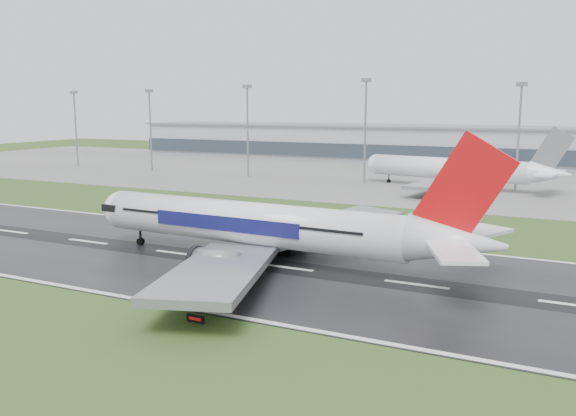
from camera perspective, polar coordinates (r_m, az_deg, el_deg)
The scene contains 12 objects.
ground at distance 113.88m, azimuth -18.59°, elevation -3.10°, with size 520.00×520.00×0.00m, color #2C481A.
runway at distance 113.87m, azimuth -18.59°, elevation -3.08°, with size 400.00×45.00×0.10m, color black.
apron at distance 219.68m, azimuth 4.84°, elevation 3.37°, with size 400.00×130.00×0.08m, color slate.
terminal at distance 275.67m, azimuth 9.40°, elevation 6.13°, with size 240.00×36.00×15.00m, color #999CA4.
main_airliner at distance 91.12m, azimuth -1.32°, elevation 0.82°, with size 68.42×65.17×20.20m, color white, non-canonical shape.
parked_airliner at distance 184.40m, azimuth 15.86°, elevation 4.67°, with size 62.07×57.79×18.19m, color white, non-canonical shape.
runway_sign at distance 69.30m, azimuth -8.84°, elevation -10.47°, with size 2.30×0.26×1.04m, color black, non-canonical shape.
floodmast_0 at distance 255.02m, azimuth -19.64°, elevation 6.99°, with size 0.64×0.64×29.05m, color gray.
floodmast_1 at distance 229.82m, azimuth -13.02°, elevation 7.08°, with size 0.64×0.64×29.21m, color gray.
floodmast_2 at distance 206.18m, azimuth -3.89°, elevation 7.17°, with size 0.64×0.64×30.25m, color gray.
floodmast_3 at distance 188.75m, azimuth 7.39°, elevation 7.08°, with size 0.64×0.64×31.56m, color gray.
floodmast_4 at distance 179.58m, azimuth 21.18°, elevation 6.07°, with size 0.64×0.64×29.64m, color gray.
Camera 1 is at (78.65, -78.68, 24.35)m, focal length 37.14 mm.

